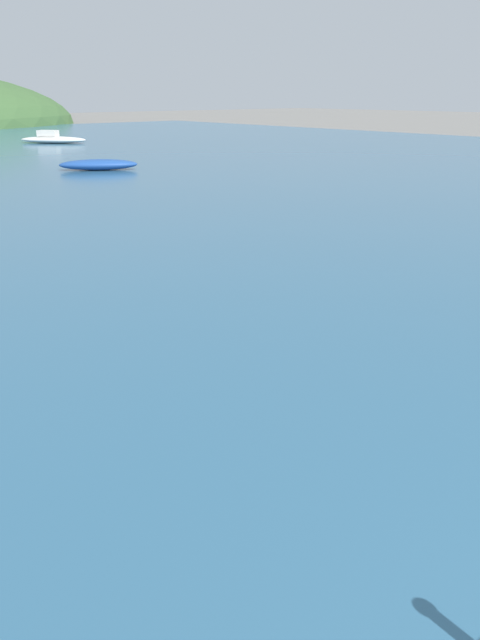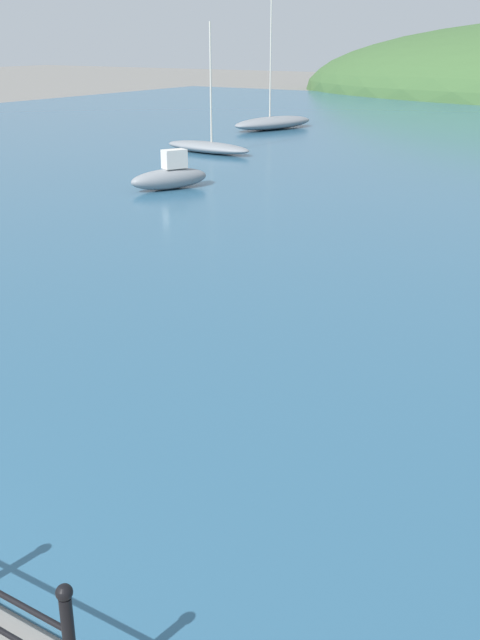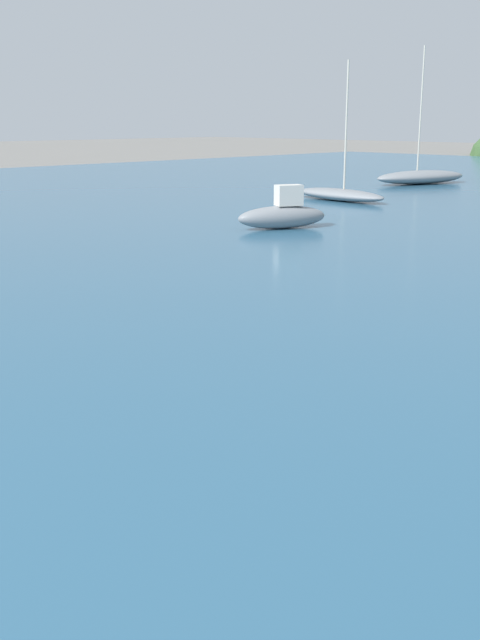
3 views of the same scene
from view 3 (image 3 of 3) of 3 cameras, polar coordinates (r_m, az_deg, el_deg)
name	(u,v)px [view 3 (image 3 of 3)]	position (r m, az deg, el deg)	size (l,w,h in m)	color
boat_nearest_quay	(283,215)	(21.54, 3.28, 8.03)	(1.82, 2.73, 1.23)	gray
boat_twin_mast	(421,177)	(37.85, 13.62, 10.56)	(2.99, 5.40, 6.33)	gray
boat_green_fishing	(340,194)	(29.40, 7.60, 9.50)	(4.34, 1.55, 5.13)	gray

